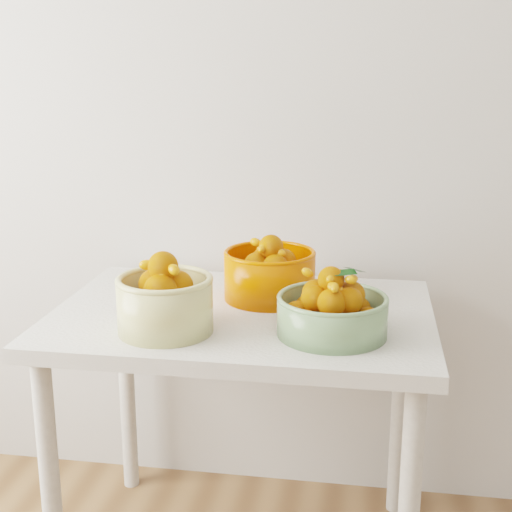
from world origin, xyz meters
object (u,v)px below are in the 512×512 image
object	(u,v)px
table	(243,344)
bowl_green	(332,311)
bowl_cream	(164,301)
bowl_orange	(270,273)

from	to	relation	value
table	bowl_green	bearing A→B (deg)	-30.22
bowl_cream	bowl_green	xyz separation A→B (m)	(0.40, 0.04, -0.02)
bowl_cream	table	bearing A→B (deg)	48.73
bowl_green	bowl_cream	bearing A→B (deg)	-174.21
bowl_cream	bowl_green	bearing A→B (deg)	5.79
bowl_orange	bowl_green	bearing A→B (deg)	-53.74
table	bowl_cream	size ratio (longest dim) A/B	3.79
bowl_green	bowl_orange	distance (m)	0.32
table	bowl_green	world-z (taller)	bowl_green
bowl_green	bowl_orange	size ratio (longest dim) A/B	0.96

